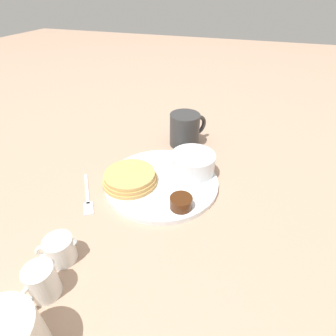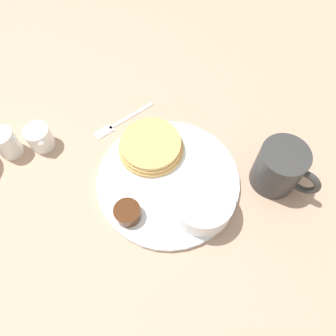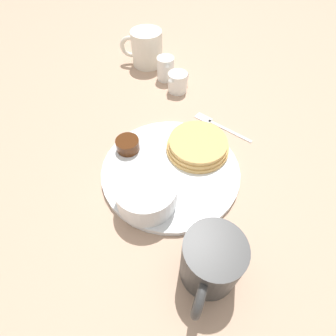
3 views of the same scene
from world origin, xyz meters
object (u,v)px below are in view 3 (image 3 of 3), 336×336
bowl (146,192)px  coffee_mug (209,263)px  creamer_pitcher_far (165,68)px  creamer_pitcher_near (178,82)px  fork (216,124)px  plate (171,170)px  second_mug (146,48)px

bowl → coffee_mug: 0.16m
creamer_pitcher_far → creamer_pitcher_near: bearing=-165.7°
fork → coffee_mug: bearing=154.4°
coffee_mug → creamer_pitcher_near: size_ratio=1.67×
bowl → fork: 0.26m
plate → fork: plate is taller
plate → creamer_pitcher_near: creamer_pitcher_near is taller
plate → second_mug: second_mug is taller
creamer_pitcher_near → fork: (-0.15, -0.05, -0.02)m
second_mug → creamer_pitcher_near: bearing=-162.4°
bowl → creamer_pitcher_far: 0.40m
plate → bowl: bearing=133.4°
fork → second_mug: bearing=17.3°
bowl → creamer_pitcher_near: 0.35m
bowl → second_mug: second_mug is taller
plate → fork: size_ratio=2.15×
bowl → coffee_mug: (-0.14, -0.06, 0.01)m
creamer_pitcher_far → fork: size_ratio=0.55×
coffee_mug → second_mug: coffee_mug is taller
creamer_pitcher_far → second_mug: second_mug is taller
coffee_mug → creamer_pitcher_far: (0.52, -0.08, -0.02)m
creamer_pitcher_near → second_mug: (0.15, 0.05, 0.02)m
plate → fork: (0.10, -0.14, -0.00)m
plate → coffee_mug: size_ratio=2.48×
coffee_mug → creamer_pitcher_near: 0.47m
creamer_pitcher_near → fork: bearing=-162.9°
coffee_mug → plate: bearing=-1.5°
fork → bowl: bearing=128.4°
bowl → coffee_mug: size_ratio=0.99×
creamer_pitcher_far → fork: bearing=-163.7°
plate → coffee_mug: (-0.20, 0.01, 0.04)m
bowl → creamer_pitcher_far: creamer_pitcher_far is taller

